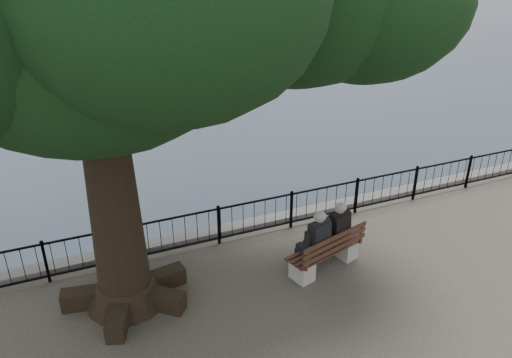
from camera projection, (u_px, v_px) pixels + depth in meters
harbor at (249, 241)px, 13.51m from camera, size 260.00×260.00×1.20m
railing at (256, 216)px, 12.64m from camera, size 22.06×0.06×1.00m
bench at (326, 255)px, 11.42m from camera, size 2.05×1.09×1.03m
person_left at (313, 243)px, 11.15m from camera, size 0.61×0.89×1.64m
person_right at (333, 234)px, 11.50m from camera, size 0.61×0.89×1.64m
sailboat_b at (46, 85)px, 28.46m from camera, size 3.80×5.96×13.12m
sailboat_c at (193, 81)px, 29.57m from camera, size 2.92×6.27×10.88m
sailboat_d at (214, 54)px, 36.45m from camera, size 4.13×6.29×11.01m
sailboat_g at (196, 30)px, 46.16m from camera, size 2.15×5.54×10.30m
sailboat_h at (7, 32)px, 44.75m from camera, size 1.97×4.86×11.19m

